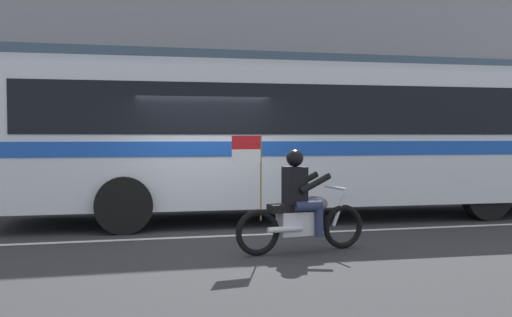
# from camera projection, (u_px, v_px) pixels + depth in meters

# --- Properties ---
(ground_plane) EXTENTS (60.00, 60.00, 0.00)m
(ground_plane) POSITION_uv_depth(u_px,v_px,m) (205.00, 231.00, 10.54)
(ground_plane) COLOR #2B2B2D
(sidewalk_curb) EXTENTS (28.00, 3.80, 0.15)m
(sidewalk_curb) POSITION_uv_depth(u_px,v_px,m) (179.00, 198.00, 15.50)
(sidewalk_curb) COLOR #A39E93
(sidewalk_curb) RESTS_ON ground_plane
(lane_center_stripe) EXTENTS (26.60, 0.14, 0.01)m
(lane_center_stripe) POSITION_uv_depth(u_px,v_px,m) (209.00, 236.00, 9.96)
(lane_center_stripe) COLOR silver
(lane_center_stripe) RESTS_ON ground_plane
(office_building_facade) EXTENTS (28.00, 0.89, 10.69)m
(office_building_facade) POSITION_uv_depth(u_px,v_px,m) (171.00, 20.00, 17.52)
(office_building_facade) COLOR gray
(office_building_facade) RESTS_ON ground_plane
(transit_bus) EXTENTS (12.77, 2.95, 3.22)m
(transit_bus) POSITION_uv_depth(u_px,v_px,m) (311.00, 131.00, 12.19)
(transit_bus) COLOR silver
(transit_bus) RESTS_ON ground_plane
(motorcycle_with_rider) EXTENTS (2.18, 0.71, 1.78)m
(motorcycle_with_rider) POSITION_uv_depth(u_px,v_px,m) (300.00, 209.00, 8.61)
(motorcycle_with_rider) COLOR black
(motorcycle_with_rider) RESTS_ON ground_plane
(fire_hydrant) EXTENTS (0.22, 0.30, 0.75)m
(fire_hydrant) POSITION_uv_depth(u_px,v_px,m) (64.00, 189.00, 13.46)
(fire_hydrant) COLOR gold
(fire_hydrant) RESTS_ON sidewalk_curb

